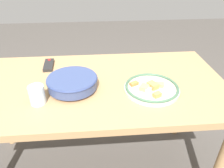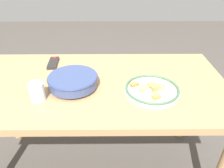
# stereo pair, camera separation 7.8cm
# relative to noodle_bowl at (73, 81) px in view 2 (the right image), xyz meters

# --- Properties ---
(ground_plane) EXTENTS (8.00, 8.00, 0.00)m
(ground_plane) POSITION_rel_noodle_bowl_xyz_m (0.10, 0.05, -0.82)
(ground_plane) COLOR #4C4742
(dining_table) EXTENTS (1.60, 0.80, 0.77)m
(dining_table) POSITION_rel_noodle_bowl_xyz_m (0.10, 0.05, -0.13)
(dining_table) COLOR tan
(dining_table) RESTS_ON ground_plane
(noodle_bowl) EXTENTS (0.28, 0.28, 0.07)m
(noodle_bowl) POSITION_rel_noodle_bowl_xyz_m (0.00, 0.00, 0.00)
(noodle_bowl) COLOR #384775
(noodle_bowl) RESTS_ON dining_table
(food_plate) EXTENTS (0.31, 0.31, 0.05)m
(food_plate) POSITION_rel_noodle_bowl_xyz_m (0.44, -0.06, -0.03)
(food_plate) COLOR beige
(food_plate) RESTS_ON dining_table
(tv_remote) EXTENTS (0.07, 0.17, 0.02)m
(tv_remote) POSITION_rel_noodle_bowl_xyz_m (-0.18, 0.29, -0.03)
(tv_remote) COLOR black
(tv_remote) RESTS_ON dining_table
(drinking_glass) EXTENTS (0.08, 0.08, 0.10)m
(drinking_glass) POSITION_rel_noodle_bowl_xyz_m (-0.17, -0.12, 0.01)
(drinking_glass) COLOR silver
(drinking_glass) RESTS_ON dining_table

